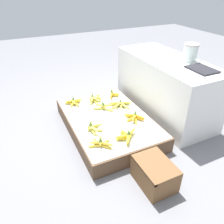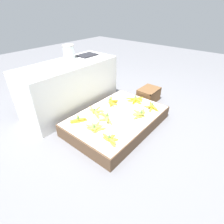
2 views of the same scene
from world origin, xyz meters
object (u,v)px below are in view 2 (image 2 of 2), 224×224
(wooden_crate, at_px, (149,95))
(glass_jar, at_px, (69,52))
(banana_bunch_middle_right, at_px, (136,100))
(banana_bunch_middle_left, at_px, (95,128))
(foam_tray_white, at_px, (52,67))
(banana_bunch_back_left, at_px, (78,119))
(banana_bunch_middle_midleft, at_px, (107,118))
(banana_bunch_front_right, at_px, (152,107))
(banana_bunch_back_midright, at_px, (112,102))
(banana_bunch_front_left, at_px, (110,139))
(banana_bunch_back_midleft, at_px, (96,111))
(banana_bunch_front_midright, at_px, (140,114))

(wooden_crate, xyz_separation_m, glass_jar, (-0.76, 0.91, 0.67))
(banana_bunch_middle_right, bearing_deg, banana_bunch_middle_left, -179.56)
(foam_tray_white, bearing_deg, banana_bunch_back_left, -100.00)
(banana_bunch_middle_midleft, height_order, foam_tray_white, foam_tray_white)
(banana_bunch_front_right, xyz_separation_m, banana_bunch_back_midright, (-0.24, 0.49, 0.00))
(wooden_crate, height_order, banana_bunch_front_left, banana_bunch_front_left)
(banana_bunch_back_midright, height_order, glass_jar, glass_jar)
(banana_bunch_middle_left, bearing_deg, banana_bunch_back_midleft, 41.68)
(wooden_crate, relative_size, banana_bunch_front_midright, 1.38)
(wooden_crate, relative_size, banana_bunch_front_left, 1.56)
(wooden_crate, distance_m, banana_bunch_front_right, 0.53)
(banana_bunch_back_left, bearing_deg, banana_bunch_back_midleft, -6.27)
(banana_bunch_front_right, relative_size, banana_bunch_back_midleft, 0.81)
(banana_bunch_middle_midleft, height_order, glass_jar, glass_jar)
(wooden_crate, xyz_separation_m, banana_bunch_back_midright, (-0.68, 0.20, 0.09))
(banana_bunch_front_right, bearing_deg, banana_bunch_back_left, 148.12)
(banana_bunch_front_midright, height_order, glass_jar, glass_jar)
(banana_bunch_back_midright, bearing_deg, banana_bunch_front_right, -64.09)
(wooden_crate, height_order, banana_bunch_back_midleft, banana_bunch_back_midleft)
(wooden_crate, xyz_separation_m, banana_bunch_front_right, (-0.44, -0.28, 0.09))
(banana_bunch_front_left, height_order, banana_bunch_back_midright, banana_bunch_back_midright)
(banana_bunch_middle_midleft, height_order, banana_bunch_back_left, banana_bunch_middle_midleft)
(wooden_crate, height_order, banana_bunch_middle_midleft, banana_bunch_middle_midleft)
(banana_bunch_front_midright, relative_size, banana_bunch_middle_left, 1.18)
(banana_bunch_front_right, xyz_separation_m, banana_bunch_middle_right, (0.02, 0.26, 0.00))
(glass_jar, bearing_deg, banana_bunch_middle_right, -70.20)
(banana_bunch_middle_left, height_order, banana_bunch_back_midleft, banana_bunch_middle_left)
(banana_bunch_front_left, distance_m, banana_bunch_front_midright, 0.58)
(banana_bunch_front_right, distance_m, banana_bunch_middle_left, 0.84)
(banana_bunch_front_left, distance_m, banana_bunch_middle_left, 0.25)
(wooden_crate, relative_size, banana_bunch_middle_midleft, 1.45)
(banana_bunch_front_left, bearing_deg, banana_bunch_back_midleft, 59.08)
(banana_bunch_middle_right, distance_m, banana_bunch_back_left, 0.87)
(banana_bunch_front_midright, bearing_deg, banana_bunch_back_midleft, 123.09)
(banana_bunch_middle_midleft, height_order, banana_bunch_middle_right, banana_bunch_middle_midleft)
(banana_bunch_middle_right, bearing_deg, banana_bunch_back_midright, 137.96)
(banana_bunch_back_midleft, distance_m, glass_jar, 0.95)
(banana_bunch_middle_right, height_order, foam_tray_white, foam_tray_white)
(banana_bunch_middle_right, relative_size, glass_jar, 1.36)
(banana_bunch_middle_right, xyz_separation_m, foam_tray_white, (-0.74, 0.76, 0.49))
(banana_bunch_front_midright, xyz_separation_m, banana_bunch_middle_midleft, (-0.33, 0.26, 0.00))
(banana_bunch_front_midright, bearing_deg, banana_bunch_middle_midleft, 142.01)
(banana_bunch_front_midright, height_order, banana_bunch_back_midright, banana_bunch_back_midright)
(glass_jar, height_order, foam_tray_white, glass_jar)
(banana_bunch_middle_right, xyz_separation_m, banana_bunch_back_midright, (-0.25, 0.23, -0.00))
(banana_bunch_middle_left, relative_size, banana_bunch_middle_right, 0.83)
(banana_bunch_front_right, bearing_deg, banana_bunch_back_midright, 115.91)
(banana_bunch_front_right, relative_size, banana_bunch_back_midright, 1.04)
(wooden_crate, distance_m, glass_jar, 1.36)
(wooden_crate, height_order, banana_bunch_back_left, banana_bunch_back_left)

